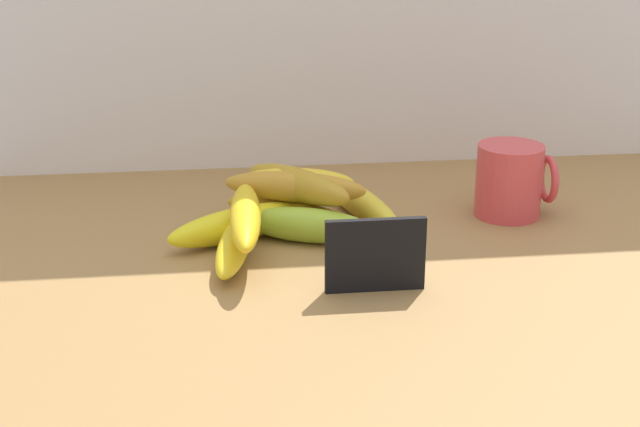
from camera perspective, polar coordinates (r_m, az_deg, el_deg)
counter_top at (r=107.57cm, az=4.22°, el=-3.75°), size 110.00×76.00×3.00cm
chalkboard_sign at (r=98.13cm, az=3.51°, el=-2.82°), size 11.00×1.80×8.40cm
coffee_mug at (r=121.96cm, az=11.98°, el=2.06°), size 10.23×8.73×9.68cm
banana_0 at (r=120.03cm, az=2.54°, el=0.72°), size 9.95×20.55×3.82cm
banana_1 at (r=112.30cm, az=-5.19°, el=-0.69°), size 19.03×12.59×4.24cm
banana_2 at (r=111.40cm, az=-0.76°, el=-0.75°), size 16.86×9.69×4.36cm
banana_3 at (r=116.47cm, az=-1.98°, el=0.04°), size 17.52×13.76×3.65cm
banana_4 at (r=107.09cm, az=-5.42°, el=-1.97°), size 6.67×18.62×3.63cm
banana_5 at (r=114.58cm, az=-1.61°, el=1.70°), size 18.72×9.42×3.93cm
banana_6 at (r=115.89cm, az=-1.73°, el=1.93°), size 16.22×5.85×3.96cm
banana_7 at (r=105.62cm, az=-4.75°, el=-0.17°), size 4.43×20.66×3.61cm
banana_8 at (r=115.04cm, az=-1.44°, el=1.86°), size 14.56×15.54×4.21cm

